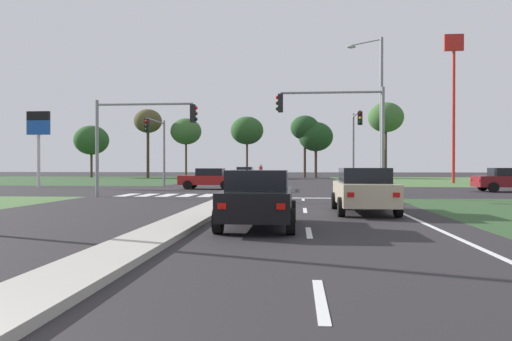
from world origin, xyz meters
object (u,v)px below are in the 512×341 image
object	(u,v)px
car_silver_second	(245,174)
traffic_signal_far_right	(356,135)
treeline_near	(91,140)
traffic_signal_far_left	(158,140)
car_maroon_near	(510,180)
car_red_fifth	(209,178)
treeline_third	(186,132)
treeline_sixth	(305,128)
car_black_third	(258,198)
traffic_signal_near_right	(343,121)
fuel_price_totem	(38,132)
treeline_second	(148,122)
car_beige_fourth	(364,190)
traffic_signal_near_left	(136,129)
treeline_fourth	(247,131)
street_lamp_second	(378,107)
treeline_seventh	(386,118)
fastfood_pole_sign	(454,77)
treeline_fifth	(316,137)
pedestrian_at_median	(261,171)

from	to	relation	value
car_silver_second	traffic_signal_far_right	xyz separation A→B (m)	(9.89, -13.60, 3.17)
treeline_near	traffic_signal_far_left	bearing A→B (deg)	-58.68
treeline_near	car_maroon_near	bearing A→B (deg)	-39.71
car_red_fifth	traffic_signal_far_right	xyz separation A→B (m)	(10.72, 2.70, 3.21)
traffic_signal_far_right	treeline_third	xyz separation A→B (m)	(-20.28, 31.03, 2.64)
treeline_sixth	car_black_third	bearing A→B (deg)	-92.11
car_silver_second	traffic_signal_near_right	bearing A→B (deg)	107.25
car_black_third	fuel_price_totem	distance (m)	29.80
treeline_near	treeline_sixth	xyz separation A→B (m)	(31.13, 1.23, 1.66)
traffic_signal_far_left	treeline_second	xyz separation A→B (m)	(-10.26, 30.01, 4.23)
car_beige_fourth	treeline_second	distance (m)	55.21
traffic_signal_near_left	traffic_signal_far_left	world-z (taller)	traffic_signal_far_left
traffic_signal_near_right	treeline_fourth	world-z (taller)	treeline_fourth
car_silver_second	street_lamp_second	world-z (taller)	street_lamp_second
car_silver_second	car_black_third	size ratio (longest dim) A/B	1.09
traffic_signal_far_left	treeline_second	size ratio (longest dim) A/B	0.55
car_maroon_near	car_silver_second	size ratio (longest dim) A/B	0.97
car_maroon_near	treeline_seventh	size ratio (longest dim) A/B	0.43
car_silver_second	treeline_near	size ratio (longest dim) A/B	0.60
traffic_signal_near_left	traffic_signal_far_left	size ratio (longest dim) A/B	1.05
car_maroon_near	fastfood_pole_sign	world-z (taller)	fastfood_pole_sign
fuel_price_totem	car_black_third	bearing A→B (deg)	-50.39
treeline_sixth	treeline_seventh	size ratio (longest dim) A/B	0.86
car_maroon_near	car_beige_fourth	bearing A→B (deg)	-37.01
treeline_third	car_maroon_near	bearing A→B (deg)	-50.60
treeline_second	treeline_fifth	distance (m)	23.98
fuel_price_totem	treeline_near	distance (m)	34.29
car_beige_fourth	pedestrian_at_median	distance (m)	27.16
treeline_fourth	car_maroon_near	bearing A→B (deg)	-60.20
fuel_price_totem	treeline_third	size ratio (longest dim) A/B	0.69
traffic_signal_near_right	car_black_third	bearing A→B (deg)	-105.16
fuel_price_totem	treeline_sixth	size ratio (longest dim) A/B	0.66
car_black_third	car_beige_fourth	world-z (taller)	car_beige_fourth
traffic_signal_far_left	fuel_price_totem	bearing A→B (deg)	-173.31
car_silver_second	treeline_third	xyz separation A→B (m)	(-10.39, 17.44, 5.80)
traffic_signal_near_left	street_lamp_second	xyz separation A→B (m)	(13.46, 3.88, 1.51)
treeline_second	treeline_fourth	world-z (taller)	treeline_second
traffic_signal_near_right	treeline_seventh	world-z (taller)	treeline_seventh
traffic_signal_near_right	pedestrian_at_median	xyz separation A→B (m)	(-5.66, 18.50, -2.83)
fuel_price_totem	treeline_fourth	distance (m)	35.11
treeline_third	treeline_fifth	distance (m)	18.62
street_lamp_second	treeline_fourth	size ratio (longest dim) A/B	1.06
traffic_signal_near_right	treeline_fifth	distance (m)	44.43
fuel_price_totem	treeline_fifth	xyz separation A→B (m)	(22.53, 34.03, 1.56)
car_beige_fourth	car_silver_second	bearing A→B (deg)	103.23
traffic_signal_near_left	traffic_signal_far_left	xyz separation A→B (m)	(-2.15, 11.42, 0.05)
street_lamp_second	treeline_near	size ratio (longest dim) A/B	1.22
traffic_signal_far_left	traffic_signal_far_right	xyz separation A→B (m)	(15.20, 0.24, 0.25)
car_black_third	car_red_fifth	size ratio (longest dim) A/B	1.00
treeline_third	treeline_second	bearing A→B (deg)	-166.35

